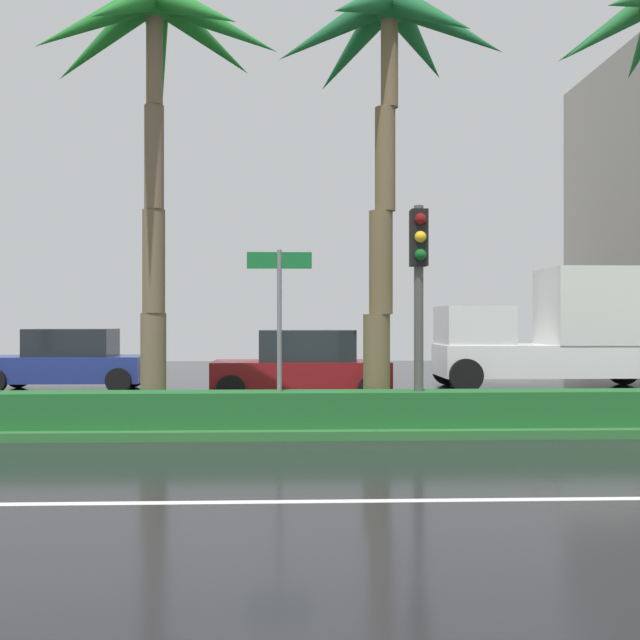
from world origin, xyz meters
The scene contains 11 objects.
ground_plane centered at (0.00, 9.00, -0.05)m, with size 90.00×42.00×0.10m, color black.
near_lane_divider_stripe centered at (0.00, 2.00, 0.00)m, with size 81.00×0.14×0.01m, color white.
median_strip centered at (0.00, 8.00, 0.07)m, with size 85.50×4.00×0.15m, color #2D6B33.
median_hedge centered at (0.00, 6.60, 0.45)m, with size 76.50×0.70×0.60m.
palm_tree_centre_left centered at (-1.95, 7.97, 6.81)m, with size 4.64×4.63×8.31m.
palm_tree_centre centered at (2.34, 7.70, 6.60)m, with size 4.42×4.01×8.21m.
traffic_signal_median_right centered at (2.72, 6.56, 2.73)m, with size 0.28×0.43×3.75m.
street_name_sign centered at (0.35, 6.64, 2.08)m, with size 1.10×0.08×3.00m.
car_in_traffic_second centered at (-5.69, 15.03, 0.83)m, with size 4.30×2.02×1.72m.
car_in_traffic_third centered at (0.84, 12.24, 0.83)m, with size 4.30×2.02×1.72m.
box_truck_lead centered at (8.05, 15.15, 1.55)m, with size 6.40×2.64×3.46m.
Camera 1 is at (0.56, -5.97, 1.94)m, focal length 41.73 mm.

